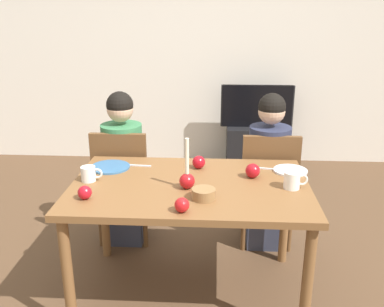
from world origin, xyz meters
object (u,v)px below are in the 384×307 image
apple_far_edge (253,171)px  chair_left (123,180)px  apple_by_left_plate (85,192)px  tv (257,106)px  tv_stand (255,147)px  mug_right (292,180)px  mug_left (89,174)px  apple_near_candle (182,205)px  candle_centerpiece (187,178)px  person_left_child (123,171)px  bowl_walnuts (204,194)px  plate_right (290,170)px  person_right_child (268,174)px  plate_left (110,167)px  apple_by_right_mug (199,162)px  chair_right (268,183)px  dining_table (190,197)px

apple_far_edge → chair_left: bearing=152.0°
apple_by_left_plate → tv: bearing=65.7°
tv_stand → mug_right: bearing=-90.1°
mug_left → mug_right: size_ratio=0.94×
apple_near_candle → chair_left: bearing=118.3°
chair_left → tv_stand: (1.13, 1.69, -0.27)m
candle_centerpiece → apple_near_candle: size_ratio=3.89×
person_left_child → apple_far_edge: bearing=-29.6°
bowl_walnuts → apple_near_candle: bearing=-122.9°
tv_stand → plate_right: bearing=-89.1°
person_right_child → apple_far_edge: 0.59m
tv_stand → person_left_child: bearing=-124.3°
bowl_walnuts → mug_right: bearing=18.9°
person_right_child → mug_left: 1.32m
mug_right → bowl_walnuts: size_ratio=1.06×
tv_stand → plate_left: bearing=-118.6°
mug_right → apple_by_right_mug: 0.62m
chair_left → tv_stand: size_ratio=1.41×
candle_centerpiece → mug_left: 0.60m
chair_right → tv: size_ratio=1.14×
bowl_walnuts → apple_by_right_mug: (-0.05, 0.46, 0.01)m
candle_centerpiece → plate_left: size_ratio=1.18×
dining_table → person_left_child: bearing=130.3°
chair_left → apple_by_left_plate: chair_left is taller
tv → person_right_child: bearing=-91.9°
mug_right → bowl_walnuts: bearing=-161.1°
person_right_child → tv: person_right_child is taller
candle_centerpiece → apple_far_edge: (0.39, 0.19, -0.02)m
plate_right → mug_right: size_ratio=1.56×
tv → apple_far_edge: bearing=-95.7°
plate_left → apple_near_candle: size_ratio=3.29×
candle_centerpiece → apple_by_left_plate: candle_centerpiece is taller
candle_centerpiece → tv: bearing=75.7°
apple_near_candle → apple_by_left_plate: apple_near_candle is taller
person_right_child → mug_right: (0.05, -0.67, 0.23)m
person_right_child → plate_right: (0.09, -0.40, 0.19)m
plate_right → apple_far_edge: 0.28m
chair_left → apple_by_right_mug: size_ratio=10.73×
tv_stand → apple_by_right_mug: size_ratio=7.63×
candle_centerpiece → plate_right: candle_centerpiece is taller
apple_near_candle → apple_by_left_plate: (-0.54, 0.12, -0.00)m
plate_right → mug_right: bearing=-97.1°
chair_right → plate_left: chair_right is taller
tv_stand → apple_by_left_plate: 2.84m
mug_right → apple_far_edge: bearing=144.8°
mug_right → person_right_child: bearing=94.5°
dining_table → chair_left: bearing=131.7°
person_right_child → apple_near_candle: bearing=-118.8°
person_right_child → tv: (0.06, 1.66, 0.14)m
plate_left → mug_left: 0.24m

